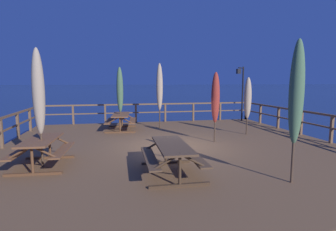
% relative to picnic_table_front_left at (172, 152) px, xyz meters
% --- Properties ---
extents(ground_plane, '(600.00, 600.00, 0.00)m').
position_rel_picnic_table_front_left_xyz_m(ground_plane, '(0.68, 2.92, -1.31)').
color(ground_plane, navy).
extents(wooden_deck, '(12.24, 11.99, 0.75)m').
position_rel_picnic_table_front_left_xyz_m(wooden_deck, '(0.68, 2.92, -0.94)').
color(wooden_deck, brown).
rests_on(wooden_deck, ground).
extents(railing_waterside_far, '(12.04, 0.10, 1.09)m').
position_rel_picnic_table_front_left_xyz_m(railing_waterside_far, '(0.68, 8.76, 0.18)').
color(railing_waterside_far, brown).
rests_on(railing_waterside_far, wooden_deck).
extents(railing_side_right, '(0.10, 11.79, 1.09)m').
position_rel_picnic_table_front_left_xyz_m(railing_side_right, '(6.65, 2.92, 0.18)').
color(railing_side_right, brown).
rests_on(railing_side_right, wooden_deck).
extents(picnic_table_front_left, '(1.44, 2.14, 0.78)m').
position_rel_picnic_table_front_left_xyz_m(picnic_table_front_left, '(0.00, 0.00, 0.00)').
color(picnic_table_front_left, brown).
rests_on(picnic_table_front_left, wooden_deck).
extents(picnic_table_back_left, '(1.51, 1.93, 0.78)m').
position_rel_picnic_table_front_left_xyz_m(picnic_table_back_left, '(-3.39, 1.32, -0.01)').
color(picnic_table_back_left, brown).
rests_on(picnic_table_back_left, wooden_deck).
extents(picnic_table_mid_left, '(1.58, 2.19, 0.78)m').
position_rel_picnic_table_front_left_xyz_m(picnic_table_mid_left, '(-1.07, 6.66, -0.00)').
color(picnic_table_mid_left, brown).
rests_on(picnic_table_mid_left, wooden_deck).
extents(patio_umbrella_short_mid, '(0.32, 0.32, 3.24)m').
position_rel_picnic_table_front_left_xyz_m(patio_umbrella_short_mid, '(0.85, 6.69, 1.49)').
color(patio_umbrella_short_mid, '#4C3828').
rests_on(patio_umbrella_short_mid, wooden_deck).
extents(patio_umbrella_tall_mid_left, '(0.32, 0.32, 3.21)m').
position_rel_picnic_table_front_left_xyz_m(patio_umbrella_tall_mid_left, '(-3.36, 1.25, 1.48)').
color(patio_umbrella_tall_mid_left, '#4C3828').
rests_on(patio_umbrella_tall_mid_left, wooden_deck).
extents(patio_umbrella_short_front, '(0.32, 0.32, 3.03)m').
position_rel_picnic_table_front_left_xyz_m(patio_umbrella_short_front, '(-1.09, 6.71, 1.37)').
color(patio_umbrella_short_front, '#4C3828').
rests_on(patio_umbrella_short_front, wooden_deck).
extents(patio_umbrella_tall_back_left, '(0.32, 0.32, 2.69)m').
position_rel_picnic_table_front_left_xyz_m(patio_umbrella_tall_back_left, '(2.40, 3.18, 1.15)').
color(patio_umbrella_tall_back_left, '#4C3828').
rests_on(patio_umbrella_tall_back_left, wooden_deck).
extents(patio_umbrella_tall_mid_right, '(0.32, 0.32, 2.53)m').
position_rel_picnic_table_front_left_xyz_m(patio_umbrella_tall_mid_right, '(4.35, 4.32, 1.04)').
color(patio_umbrella_tall_mid_right, '#4C3828').
rests_on(patio_umbrella_tall_mid_right, wooden_deck).
extents(patio_umbrella_tall_back_right, '(0.32, 0.32, 3.26)m').
position_rel_picnic_table_front_left_xyz_m(patio_umbrella_tall_back_right, '(2.58, -1.16, 1.51)').
color(patio_umbrella_tall_back_right, '#4C3828').
rests_on(patio_umbrella_tall_back_right, wooden_deck).
extents(lamp_post_hooked, '(0.60, 0.45, 3.20)m').
position_rel_picnic_table_front_left_xyz_m(lamp_post_hooked, '(5.94, 8.10, 1.55)').
color(lamp_post_hooked, black).
rests_on(lamp_post_hooked, wooden_deck).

